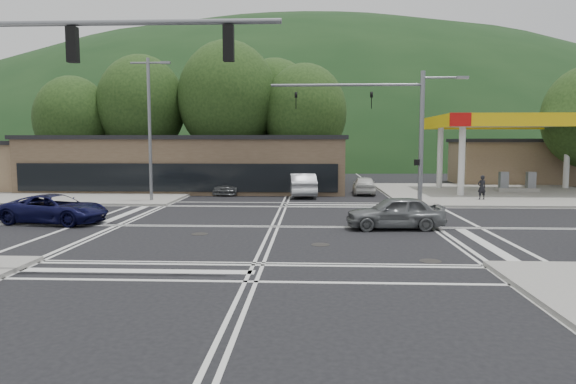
{
  "coord_description": "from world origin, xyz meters",
  "views": [
    {
      "loc": [
        1.66,
        -22.91,
        3.84
      ],
      "look_at": [
        0.51,
        1.86,
        1.4
      ],
      "focal_mm": 32.0,
      "sensor_mm": 36.0,
      "label": 1
    }
  ],
  "objects_px": {
    "pedestrian": "(482,187)",
    "car_northbound": "(230,185)",
    "car_queue_a": "(302,185)",
    "car_queue_b": "(364,185)",
    "car_blue_west": "(55,209)",
    "car_grey_center": "(395,212)"
  },
  "relations": [
    {
      "from": "car_queue_b",
      "to": "pedestrian",
      "type": "bearing_deg",
      "value": 150.73
    },
    {
      "from": "car_queue_a",
      "to": "pedestrian",
      "type": "relative_size",
      "value": 3.21
    },
    {
      "from": "car_blue_west",
      "to": "car_northbound",
      "type": "bearing_deg",
      "value": -13.87
    },
    {
      "from": "car_queue_b",
      "to": "pedestrian",
      "type": "xyz_separation_m",
      "value": [
        7.06,
        -4.36,
        0.25
      ]
    },
    {
      "from": "car_queue_a",
      "to": "pedestrian",
      "type": "height_order",
      "value": "pedestrian"
    },
    {
      "from": "car_blue_west",
      "to": "car_grey_center",
      "type": "height_order",
      "value": "car_grey_center"
    },
    {
      "from": "car_queue_a",
      "to": "car_northbound",
      "type": "xyz_separation_m",
      "value": [
        -5.35,
        1.54,
        -0.18
      ]
    },
    {
      "from": "car_queue_b",
      "to": "car_queue_a",
      "type": "bearing_deg",
      "value": 22.46
    },
    {
      "from": "car_blue_west",
      "to": "pedestrian",
      "type": "xyz_separation_m",
      "value": [
        22.95,
        9.82,
        0.24
      ]
    },
    {
      "from": "car_blue_west",
      "to": "pedestrian",
      "type": "bearing_deg",
      "value": -57.47
    },
    {
      "from": "car_grey_center",
      "to": "car_northbound",
      "type": "xyz_separation_m",
      "value": [
        -9.69,
        14.89,
        -0.09
      ]
    },
    {
      "from": "car_blue_west",
      "to": "car_northbound",
      "type": "relative_size",
      "value": 1.11
    },
    {
      "from": "car_grey_center",
      "to": "car_queue_b",
      "type": "height_order",
      "value": "car_grey_center"
    },
    {
      "from": "car_queue_a",
      "to": "car_northbound",
      "type": "distance_m",
      "value": 5.57
    },
    {
      "from": "car_blue_west",
      "to": "car_queue_b",
      "type": "relative_size",
      "value": 1.24
    },
    {
      "from": "car_queue_a",
      "to": "car_northbound",
      "type": "height_order",
      "value": "car_queue_a"
    },
    {
      "from": "car_queue_a",
      "to": "pedestrian",
      "type": "distance_m",
      "value": 11.88
    },
    {
      "from": "car_queue_b",
      "to": "car_northbound",
      "type": "height_order",
      "value": "car_queue_b"
    },
    {
      "from": "pedestrian",
      "to": "car_northbound",
      "type": "bearing_deg",
      "value": -27.23
    },
    {
      "from": "car_queue_b",
      "to": "car_northbound",
      "type": "relative_size",
      "value": 0.89
    },
    {
      "from": "car_grey_center",
      "to": "car_queue_a",
      "type": "height_order",
      "value": "car_queue_a"
    },
    {
      "from": "car_blue_west",
      "to": "car_grey_center",
      "type": "xyz_separation_m",
      "value": [
        15.74,
        -0.8,
        0.05
      ]
    }
  ]
}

